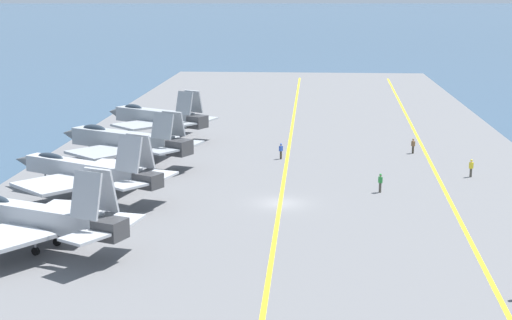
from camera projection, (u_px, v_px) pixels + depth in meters
The scene contains 12 objects.
ground_plane at pixel (280, 207), 69.23m from camera, with size 2000.00×2000.00×0.00m, color #334C66.
carrier_deck at pixel (280, 205), 69.18m from camera, with size 220.01×54.62×0.40m, color slate.
deck_stripe_foul_line at pixel (453, 206), 68.09m from camera, with size 198.00×0.36×0.01m, color yellow.
deck_stripe_centerline at pixel (280, 203), 69.14m from camera, with size 198.00×0.36×0.01m, color yellow.
parked_jet_nearest at pixel (37, 217), 56.46m from camera, with size 13.38×15.77×6.45m.
parked_jet_second at pixel (87, 171), 70.40m from camera, with size 13.99×16.94×6.37m.
parked_jet_third at pixel (125, 141), 83.64m from camera, with size 13.90×17.01×6.19m.
parked_jet_fourth at pixel (156, 117), 98.70m from camera, with size 12.78×15.43×6.38m.
crew_green_vest at pixel (380, 182), 72.55m from camera, with size 0.45×0.38×1.80m.
crew_blue_vest at pixel (281, 150), 86.77m from camera, with size 0.46×0.45×1.78m.
crew_brown_vest at pixel (413, 145), 89.76m from camera, with size 0.46×0.43×1.74m.
crew_yellow_vest at pixel (471, 167), 78.49m from camera, with size 0.43×0.46×1.82m.
Camera 1 is at (-66.70, -2.65, 18.95)m, focal length 55.00 mm.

